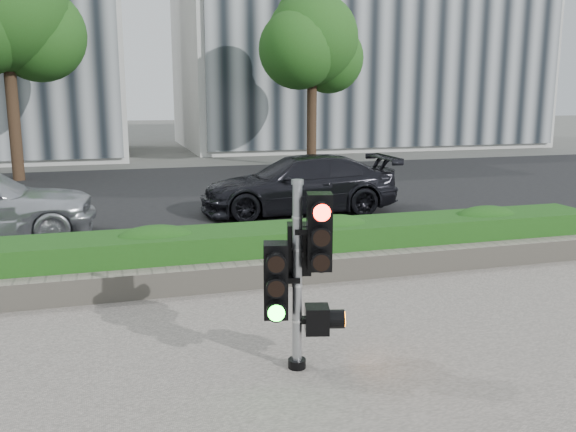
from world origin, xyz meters
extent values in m
plane|color=#51514C|center=(0.00, 0.00, 0.00)|extent=(120.00, 120.00, 0.00)
cube|color=black|center=(0.00, 10.00, 0.01)|extent=(60.00, 13.00, 0.02)
cube|color=gray|center=(0.00, 3.15, 0.06)|extent=(60.00, 0.25, 0.12)
cube|color=gray|center=(0.00, 1.90, 0.20)|extent=(12.00, 0.32, 0.34)
cube|color=#2C7724|center=(0.00, 2.55, 0.37)|extent=(12.00, 1.00, 0.68)
cube|color=#B7B7B2|center=(11.00, 25.00, 6.00)|extent=(18.00, 10.00, 12.00)
cylinder|color=black|center=(-4.50, 14.50, 2.02)|extent=(0.36, 0.36, 4.03)
sphere|color=#244413|center=(-4.50, 14.50, 5.18)|extent=(3.74, 3.74, 3.74)
sphere|color=#244413|center=(-3.64, 14.86, 4.46)|extent=(2.88, 2.88, 2.88)
cylinder|color=black|center=(5.50, 15.50, 1.79)|extent=(0.36, 0.36, 3.58)
sphere|color=#244413|center=(5.50, 15.50, 4.61)|extent=(3.33, 3.33, 3.33)
sphere|color=#244413|center=(6.27, 15.82, 3.97)|extent=(2.56, 2.56, 2.56)
sphere|color=#244413|center=(4.86, 15.12, 4.22)|extent=(2.82, 2.82, 2.82)
sphere|color=#244413|center=(5.50, 16.14, 5.38)|extent=(2.30, 2.30, 2.30)
cylinder|color=black|center=(-0.12, -0.73, 0.07)|extent=(0.18, 0.18, 0.09)
cylinder|color=gray|center=(-0.12, -0.73, 0.94)|extent=(0.09, 0.09, 1.81)
cylinder|color=gray|center=(-0.12, -0.73, 1.87)|extent=(0.11, 0.11, 0.04)
cube|color=#FF1107|center=(0.07, -0.81, 1.40)|extent=(0.28, 0.28, 0.73)
cube|color=#14E51E|center=(-0.32, -0.71, 0.93)|extent=(0.28, 0.28, 0.73)
cube|color=black|center=(-0.04, -0.54, 1.18)|extent=(0.28, 0.28, 0.50)
cube|color=orange|center=(0.08, -0.76, 0.52)|extent=(0.28, 0.28, 0.27)
imported|color=black|center=(2.31, 6.95, 0.66)|extent=(4.47, 1.88, 1.29)
camera|label=1|loc=(-1.78, -6.04, 2.66)|focal=38.00mm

